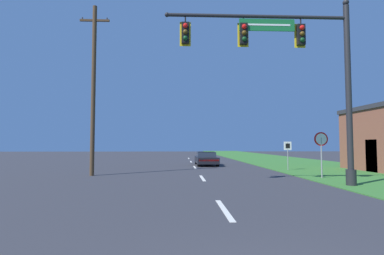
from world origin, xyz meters
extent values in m
cube|color=#38752D|center=(10.50, 30.00, 0.02)|extent=(10.00, 110.00, 0.04)
cube|color=silver|center=(0.00, 6.00, 0.01)|extent=(0.16, 2.80, 0.01)
cube|color=silver|center=(0.00, 14.00, 0.01)|extent=(0.16, 2.80, 0.01)
cube|color=silver|center=(0.00, 22.00, 0.01)|extent=(0.16, 2.80, 0.01)
cube|color=silver|center=(0.00, 30.00, 0.01)|extent=(0.16, 2.80, 0.01)
cube|color=silver|center=(0.00, 38.00, 0.01)|extent=(0.16, 2.80, 0.01)
cube|color=black|center=(11.55, 16.88, 1.10)|extent=(0.10, 1.20, 2.20)
cylinder|color=#232326|center=(6.40, 10.57, 0.39)|extent=(0.44, 0.44, 0.70)
cylinder|color=#232326|center=(6.40, 10.57, 4.16)|extent=(0.26, 0.26, 8.24)
sphere|color=#232326|center=(6.40, 10.57, 8.42)|extent=(0.28, 0.28, 0.28)
cylinder|color=#232326|center=(2.28, 10.57, 7.68)|extent=(8.25, 0.16, 0.16)
sphere|color=#232326|center=(-1.85, 10.57, 7.68)|extent=(0.21, 0.21, 0.21)
cube|color=#196B33|center=(2.69, 10.57, 7.29)|extent=(2.54, 0.06, 0.55)
cube|color=white|center=(2.69, 10.54, 7.29)|extent=(2.13, 0.01, 0.08)
cylinder|color=black|center=(-1.02, 10.57, 7.51)|extent=(0.06, 0.06, 0.35)
cube|color=yellow|center=(-1.02, 10.71, 6.86)|extent=(0.50, 0.03, 1.11)
cube|color=black|center=(-1.02, 10.57, 6.86)|extent=(0.34, 0.24, 0.95)
sphere|color=red|center=(-1.02, 10.43, 7.14)|extent=(0.22, 0.22, 0.22)
sphere|color=#51380F|center=(-1.02, 10.43, 6.86)|extent=(0.22, 0.22, 0.22)
sphere|color=#0F3D19|center=(-1.02, 10.43, 6.57)|extent=(0.22, 0.22, 0.22)
cylinder|color=black|center=(1.62, 10.57, 7.51)|extent=(0.06, 0.06, 0.35)
cube|color=yellow|center=(1.62, 10.71, 6.86)|extent=(0.50, 0.03, 1.11)
cube|color=black|center=(1.62, 10.57, 6.86)|extent=(0.34, 0.24, 0.95)
sphere|color=red|center=(1.62, 10.43, 7.14)|extent=(0.22, 0.22, 0.22)
sphere|color=#51380F|center=(1.62, 10.43, 6.86)|extent=(0.22, 0.22, 0.22)
sphere|color=#0F3D19|center=(1.62, 10.43, 6.57)|extent=(0.22, 0.22, 0.22)
cylinder|color=black|center=(4.26, 10.57, 7.51)|extent=(0.06, 0.06, 0.35)
cube|color=yellow|center=(4.26, 10.71, 6.86)|extent=(0.50, 0.03, 1.11)
cube|color=black|center=(4.26, 10.57, 6.86)|extent=(0.34, 0.24, 0.95)
sphere|color=red|center=(4.26, 10.43, 7.14)|extent=(0.22, 0.22, 0.22)
sphere|color=#51380F|center=(4.26, 10.43, 6.86)|extent=(0.22, 0.22, 0.22)
sphere|color=#0F3D19|center=(4.26, 10.43, 6.57)|extent=(0.22, 0.22, 0.22)
cylinder|color=black|center=(1.94, 26.10, 0.32)|extent=(0.22, 0.64, 0.64)
cylinder|color=black|center=(0.34, 26.09, 0.32)|extent=(0.22, 0.64, 0.64)
cylinder|color=black|center=(1.96, 22.80, 0.32)|extent=(0.22, 0.64, 0.64)
cylinder|color=black|center=(0.36, 22.79, 0.32)|extent=(0.22, 0.64, 0.64)
cube|color=black|center=(1.15, 24.45, 0.50)|extent=(1.85, 4.71, 0.55)
cube|color=#283342|center=(1.15, 24.56, 0.98)|extent=(1.61, 1.98, 0.42)
cube|color=black|center=(1.15, 24.56, 1.16)|extent=(1.58, 1.94, 0.06)
cube|color=#B71414|center=(1.16, 22.13, 0.56)|extent=(1.67, 0.07, 0.14)
cylinder|color=gray|center=(6.51, 13.54, 1.14)|extent=(0.07, 0.07, 2.20)
cylinder|color=red|center=(6.51, 13.54, 2.16)|extent=(0.76, 0.04, 0.76)
cylinder|color=white|center=(6.51, 13.52, 2.16)|extent=(0.61, 0.01, 0.61)
cylinder|color=gray|center=(6.51, 18.64, 1.04)|extent=(0.06, 0.06, 2.00)
cube|color=white|center=(6.51, 18.64, 1.77)|extent=(0.55, 0.04, 0.60)
cube|color=black|center=(6.51, 18.61, 1.77)|extent=(0.31, 0.01, 0.34)
cylinder|color=#4C3823|center=(-6.52, 15.70, 5.21)|extent=(0.26, 0.26, 10.41)
cube|color=#4C3823|center=(-6.52, 15.70, 9.51)|extent=(1.80, 0.12, 0.12)
cylinder|color=#333338|center=(-7.27, 15.70, 9.63)|extent=(0.08, 0.08, 0.12)
cylinder|color=#333338|center=(-5.77, 15.70, 9.63)|extent=(0.08, 0.08, 0.12)
camera|label=1|loc=(-1.29, -2.57, 1.85)|focal=28.00mm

